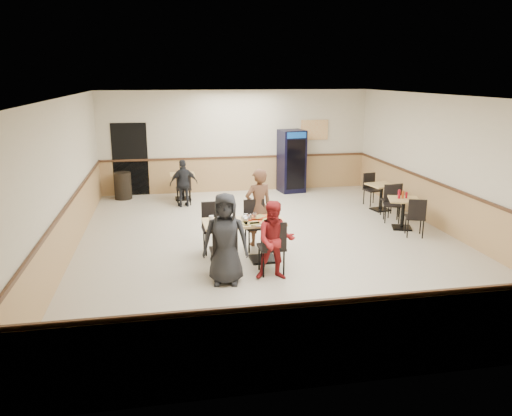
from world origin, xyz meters
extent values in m
plane|color=beige|center=(0.00, 0.00, 0.00)|extent=(10.00, 10.00, 0.00)
plane|color=silver|center=(0.00, 0.00, 3.00)|extent=(10.00, 10.00, 0.00)
plane|color=beige|center=(0.00, 5.00, 1.50)|extent=(8.00, 0.00, 8.00)
plane|color=beige|center=(0.00, -5.00, 1.50)|extent=(8.00, 0.00, 8.00)
plane|color=beige|center=(-4.00, 0.00, 1.50)|extent=(0.00, 10.00, 10.00)
plane|color=beige|center=(4.00, 0.00, 1.50)|extent=(0.00, 10.00, 10.00)
cube|color=tan|center=(0.00, 4.99, 0.50)|extent=(7.98, 0.03, 1.00)
cube|color=tan|center=(3.98, 0.00, 0.50)|extent=(0.03, 9.98, 1.00)
cube|color=#472B19|center=(0.00, 4.97, 1.03)|extent=(7.98, 0.04, 0.06)
cube|color=black|center=(-3.10, 4.98, 1.05)|extent=(1.00, 0.02, 2.10)
cube|color=orange|center=(2.40, 4.96, 1.80)|extent=(0.85, 0.02, 0.60)
cube|color=black|center=(-1.11, -0.98, 0.02)|extent=(0.49, 0.49, 0.04)
cylinder|color=black|center=(-1.11, -0.98, 0.40)|extent=(0.10, 0.10, 0.72)
cube|color=tan|center=(-1.11, -0.98, 0.78)|extent=(0.77, 0.77, 0.04)
cube|color=black|center=(-0.37, -0.96, 0.02)|extent=(0.49, 0.49, 0.04)
cylinder|color=black|center=(-0.37, -0.96, 0.40)|extent=(0.10, 0.10, 0.72)
cube|color=tan|center=(-0.37, -0.96, 0.78)|extent=(0.77, 0.77, 0.04)
imported|color=black|center=(-1.19, -1.89, 0.78)|extent=(0.83, 0.62, 1.56)
imported|color=maroon|center=(-0.34, -1.87, 0.69)|extent=(0.74, 0.61, 1.38)
imported|color=brown|center=(-0.28, -0.06, 0.80)|extent=(0.66, 0.52, 1.60)
imported|color=black|center=(-1.65, 3.38, 0.63)|extent=(0.78, 0.42, 1.26)
cube|color=#BD2F0C|center=(-0.42, -0.84, 0.81)|extent=(0.49, 0.36, 0.02)
cube|color=#BD2F0C|center=(-0.36, -1.12, 0.81)|extent=(0.49, 0.36, 0.02)
cylinder|color=white|center=(-1.21, -1.12, 0.80)|extent=(0.25, 0.25, 0.01)
cube|color=#B98D48|center=(-1.21, -1.12, 0.82)|extent=(0.32, 0.27, 0.02)
cylinder|color=white|center=(-0.42, -0.81, 0.80)|extent=(0.25, 0.25, 0.01)
cube|color=#B98D48|center=(-0.42, -0.81, 0.82)|extent=(0.33, 0.31, 0.02)
cylinder|color=white|center=(-0.26, -1.07, 0.80)|extent=(0.25, 0.25, 0.01)
cube|color=#B98D48|center=(-0.26, -1.07, 0.82)|extent=(0.33, 0.28, 0.02)
cylinder|color=white|center=(-0.84, -1.17, 0.80)|extent=(0.25, 0.25, 0.01)
cube|color=#B98D48|center=(-0.84, -1.17, 0.82)|extent=(0.31, 0.24, 0.02)
cylinder|color=white|center=(-0.63, -1.18, 0.80)|extent=(0.25, 0.25, 0.01)
cube|color=#B98D48|center=(-0.63, -1.18, 0.82)|extent=(0.30, 0.21, 0.02)
cylinder|color=white|center=(-0.53, -1.24, 0.80)|extent=(0.25, 0.25, 0.01)
cube|color=#B98D48|center=(-0.53, -1.24, 0.82)|extent=(0.30, 0.21, 0.02)
cylinder|color=white|center=(-1.26, -1.26, 0.85)|extent=(0.09, 0.09, 0.11)
cylinder|color=white|center=(-1.33, -0.88, 0.85)|extent=(0.09, 0.09, 0.11)
cylinder|color=white|center=(-1.05, -1.28, 0.85)|extent=(0.09, 0.09, 0.11)
cylinder|color=#ACADC0|center=(-0.61, -0.97, 0.86)|extent=(0.07, 0.07, 0.12)
cylinder|color=#ACADC0|center=(-0.69, -0.92, 0.86)|extent=(0.07, 0.07, 0.12)
cylinder|color=#ACADC0|center=(-0.51, -0.87, 0.86)|extent=(0.07, 0.07, 0.12)
ellipsoid|color=silver|center=(-0.72, -0.99, 0.85)|extent=(0.16, 0.16, 0.11)
cube|color=black|center=(3.16, 0.45, 0.02)|extent=(0.54, 0.54, 0.04)
cylinder|color=black|center=(3.16, 0.45, 0.36)|extent=(0.08, 0.08, 0.64)
cube|color=tan|center=(3.16, 0.45, 0.68)|extent=(0.83, 0.83, 0.04)
cube|color=black|center=(3.35, 2.05, 0.02)|extent=(0.49, 0.49, 0.04)
cylinder|color=black|center=(3.35, 2.05, 0.35)|extent=(0.08, 0.08, 0.63)
cube|color=tan|center=(3.35, 2.05, 0.67)|extent=(0.76, 0.76, 0.04)
cylinder|color=#A70B1C|center=(3.06, 0.50, 0.80)|extent=(0.06, 0.06, 0.20)
cylinder|color=#BE5119|center=(3.15, 0.50, 0.79)|extent=(0.06, 0.06, 0.17)
cylinder|color=#A70B1C|center=(3.24, 0.50, 0.77)|extent=(0.05, 0.05, 0.14)
cube|color=black|center=(-1.65, 4.20, 0.02)|extent=(0.44, 0.44, 0.04)
cylinder|color=black|center=(-1.65, 4.20, 0.37)|extent=(0.09, 0.09, 0.66)
cube|color=tan|center=(-1.65, 4.20, 0.71)|extent=(0.69, 0.69, 0.04)
cube|color=black|center=(1.60, 4.60, 0.93)|extent=(0.79, 0.77, 1.85)
cube|color=black|center=(1.65, 4.25, 0.88)|extent=(0.56, 0.10, 1.46)
cube|color=#0E419B|center=(1.65, 4.24, 1.73)|extent=(0.58, 0.10, 0.18)
cylinder|color=black|center=(-3.32, 4.55, 0.38)|extent=(0.48, 0.48, 0.76)
camera|label=1|loc=(-2.12, -9.70, 3.40)|focal=35.00mm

